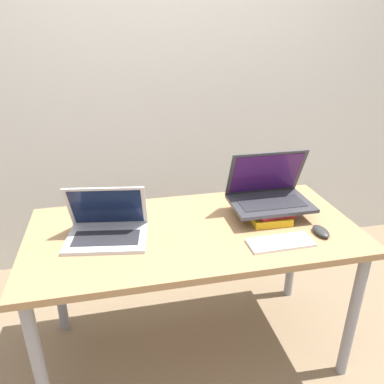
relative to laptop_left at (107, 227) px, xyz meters
The scene contains 7 objects.
wall_back 1.18m from the laptop_left, 68.53° to the left, with size 8.00×0.05×2.70m.
desk 0.40m from the laptop_left, ahead, with size 1.46×0.71×0.71m.
laptop_left is the anchor object (origin of this frame).
book_stack 0.74m from the laptop_left, ahead, with size 0.19×0.25×0.06m.
laptop_on_books 0.76m from the laptop_left, ahead, with size 0.37×0.25×0.25m.
wireless_keyboard 0.73m from the laptop_left, 16.64° to the right, with size 0.27×0.11×0.01m.
mouse 0.92m from the laptop_left, 10.79° to the right, with size 0.06×0.11×0.03m.
Camera 1 is at (-0.32, -1.06, 1.55)m, focal length 35.00 mm.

